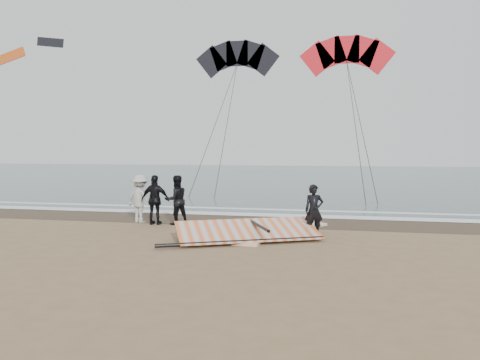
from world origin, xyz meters
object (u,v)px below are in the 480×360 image
Objects in this scene: board_cream at (300,227)px; sail_rig at (247,233)px; man_main at (314,210)px; board_white at (255,236)px.

board_cream is 2.56m from sail_rig.
sail_rig is at bearing -171.07° from man_main.
board_white is (-1.72, -0.58, -0.73)m from man_main.
man_main is 0.71× the size of board_cream.
sail_rig reaches higher than board_white.
man_main reaches higher than board_white.
man_main is 0.60× the size of board_white.
board_white is 0.40m from sail_rig.
sail_rig is at bearing -116.24° from board_white.
sail_rig is at bearing -86.77° from board_cream.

